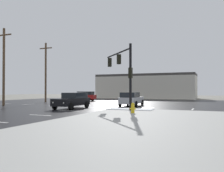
% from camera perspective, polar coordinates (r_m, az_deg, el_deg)
% --- Properties ---
extents(ground_plane, '(120.00, 120.00, 0.00)m').
position_cam_1_polar(ground_plane, '(27.13, -3.10, -4.89)').
color(ground_plane, slate).
extents(road_asphalt, '(44.00, 44.00, 0.02)m').
position_cam_1_polar(road_asphalt, '(27.13, -3.10, -4.87)').
color(road_asphalt, black).
rests_on(road_asphalt, ground_plane).
extents(sidewalk_corner, '(18.00, 18.00, 0.14)m').
position_cam_1_polar(sidewalk_corner, '(12.52, 23.90, -9.22)').
color(sidewalk_corner, '#9E9E99').
rests_on(sidewalk_corner, ground_plane).
extents(snow_strip_curbside, '(4.00, 1.60, 0.06)m').
position_cam_1_polar(snow_strip_curbside, '(21.54, 4.33, -5.48)').
color(snow_strip_curbside, white).
rests_on(snow_strip_curbside, sidewalk_corner).
extents(lane_markings, '(36.15, 36.15, 0.01)m').
position_cam_1_polar(lane_markings, '(25.37, -1.99, -5.12)').
color(lane_markings, silver).
rests_on(lane_markings, road_asphalt).
extents(traffic_signal_mast, '(4.34, 4.90, 5.74)m').
position_cam_1_polar(traffic_signal_mast, '(22.47, 2.55, 4.58)').
color(traffic_signal_mast, black).
rests_on(traffic_signal_mast, sidewalk_corner).
extents(fire_hydrant, '(0.48, 0.26, 0.79)m').
position_cam_1_polar(fire_hydrant, '(18.28, 4.94, -5.16)').
color(fire_hydrant, gold).
rests_on(fire_hydrant, sidewalk_corner).
extents(strip_building_background, '(21.29, 8.00, 5.29)m').
position_cam_1_polar(strip_building_background, '(54.35, 8.04, -0.07)').
color(strip_building_background, beige).
rests_on(strip_building_background, ground_plane).
extents(sedan_red, '(4.68, 2.45, 1.58)m').
position_cam_1_polar(sedan_red, '(40.33, -6.88, -2.35)').
color(sedan_red, '#B21919').
rests_on(sedan_red, road_asphalt).
extents(sedan_silver, '(2.19, 4.60, 1.58)m').
position_cam_1_polar(sedan_silver, '(27.61, 4.56, -3.05)').
color(sedan_silver, '#B7BABF').
rests_on(sedan_silver, road_asphalt).
extents(sedan_black, '(2.02, 4.54, 1.58)m').
position_cam_1_polar(sedan_black, '(24.57, -9.34, -3.31)').
color(sedan_black, black).
rests_on(sedan_black, road_asphalt).
extents(utility_pole_mid, '(2.20, 0.28, 9.19)m').
position_cam_1_polar(utility_pole_mid, '(31.35, -24.22, 4.53)').
color(utility_pole_mid, brown).
rests_on(utility_pole_mid, ground_plane).
extents(utility_pole_far, '(2.20, 0.28, 8.96)m').
position_cam_1_polar(utility_pole_far, '(37.67, -15.41, 3.41)').
color(utility_pole_far, brown).
rests_on(utility_pole_far, ground_plane).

